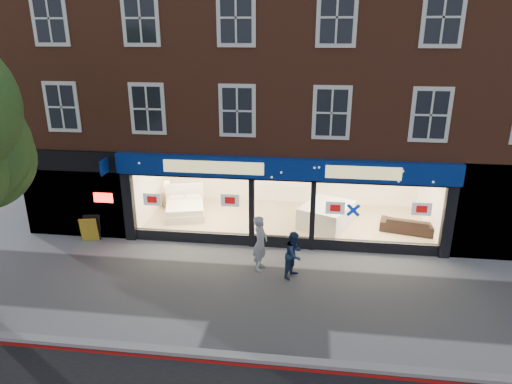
% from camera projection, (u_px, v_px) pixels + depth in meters
% --- Properties ---
extents(ground, '(120.00, 120.00, 0.00)m').
position_uv_depth(ground, '(273.00, 293.00, 13.30)').
color(ground, gray).
rests_on(ground, ground).
extents(kerb_line, '(60.00, 0.10, 0.01)m').
position_uv_depth(kerb_line, '(261.00, 367.00, 10.40)').
color(kerb_line, '#8C0A07').
rests_on(kerb_line, ground).
extents(kerb_stone, '(60.00, 0.25, 0.12)m').
position_uv_depth(kerb_stone, '(262.00, 359.00, 10.57)').
color(kerb_stone, gray).
rests_on(kerb_stone, ground).
extents(showroom_floor, '(11.00, 4.50, 0.10)m').
position_uv_depth(showroom_floor, '(285.00, 221.00, 18.19)').
color(showroom_floor, tan).
rests_on(showroom_floor, ground).
extents(building, '(19.00, 8.26, 10.30)m').
position_uv_depth(building, '(292.00, 46.00, 17.54)').
color(building, brown).
rests_on(building, ground).
extents(display_bed, '(1.99, 2.24, 1.07)m').
position_uv_depth(display_bed, '(185.00, 208.00, 18.61)').
color(display_bed, white).
rests_on(display_bed, showroom_floor).
extents(bedside_table, '(0.59, 0.59, 0.55)m').
position_uv_depth(bedside_table, '(168.00, 200.00, 19.51)').
color(bedside_table, brown).
rests_on(bedside_table, showroom_floor).
extents(mattress_stack, '(2.34, 2.56, 0.82)m').
position_uv_depth(mattress_stack, '(326.00, 215.00, 17.64)').
color(mattress_stack, silver).
rests_on(mattress_stack, showroom_floor).
extents(sofa, '(2.08, 1.20, 0.57)m').
position_uv_depth(sofa, '(407.00, 225.00, 17.05)').
color(sofa, black).
rests_on(sofa, showroom_floor).
extents(a_board, '(0.69, 0.52, 0.95)m').
position_uv_depth(a_board, '(91.00, 229.00, 16.49)').
color(a_board, gold).
rests_on(a_board, ground).
extents(pedestrian_grey, '(0.55, 0.73, 1.81)m').
position_uv_depth(pedestrian_grey, '(260.00, 243.00, 14.39)').
color(pedestrian_grey, '#96989D').
rests_on(pedestrian_grey, ground).
extents(pedestrian_blue, '(0.84, 0.90, 1.49)m').
position_uv_depth(pedestrian_blue, '(294.00, 254.00, 14.00)').
color(pedestrian_blue, '#192B47').
rests_on(pedestrian_blue, ground).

